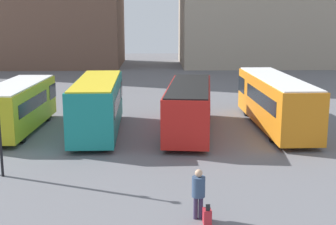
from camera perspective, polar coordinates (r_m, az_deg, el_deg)
name	(u,v)px	position (r m, az deg, el deg)	size (l,w,h in m)	color
bus_0	(17,105)	(30.42, -17.89, 0.83)	(2.94, 9.14, 2.96)	gold
bus_1	(98,104)	(28.68, -8.55, 1.01)	(2.72, 9.67, 3.31)	#19847F
bus_2	(189,106)	(28.69, 2.61, 0.79)	(3.69, 10.49, 2.97)	red
bus_3	(275,100)	(30.69, 12.87, 1.51)	(2.63, 11.69, 3.25)	orange
traveler	(198,190)	(16.61, 3.73, -9.37)	(0.49, 0.49, 1.83)	#382D4C
suitcase	(207,216)	(16.54, 4.79, -12.52)	(0.29, 0.41, 0.78)	#B7232D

